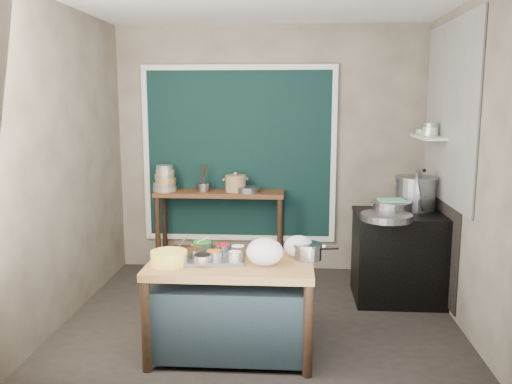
# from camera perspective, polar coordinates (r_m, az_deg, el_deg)

# --- Properties ---
(floor) EXTENTS (3.50, 3.00, 0.02)m
(floor) POSITION_cam_1_polar(r_m,az_deg,el_deg) (5.11, 0.56, -13.09)
(floor) COLOR #28231F
(floor) RESTS_ON ground
(back_wall) EXTENTS (3.50, 0.02, 2.80)m
(back_wall) POSITION_cam_1_polar(r_m,az_deg,el_deg) (6.25, 1.43, 4.44)
(back_wall) COLOR gray
(back_wall) RESTS_ON floor
(left_wall) EXTENTS (0.02, 3.00, 2.80)m
(left_wall) POSITION_cam_1_polar(r_m,az_deg,el_deg) (5.16, -19.33, 2.81)
(left_wall) COLOR gray
(left_wall) RESTS_ON floor
(right_wall) EXTENTS (0.02, 3.00, 2.80)m
(right_wall) POSITION_cam_1_polar(r_m,az_deg,el_deg) (4.96, 21.33, 2.44)
(right_wall) COLOR gray
(right_wall) RESTS_ON floor
(curtain_panel) EXTENTS (2.10, 0.02, 1.90)m
(curtain_panel) POSITION_cam_1_polar(r_m,az_deg,el_deg) (6.24, -1.81, 3.97)
(curtain_panel) COLOR black
(curtain_panel) RESTS_ON back_wall
(curtain_frame) EXTENTS (2.22, 0.03, 2.02)m
(curtain_frame) POSITION_cam_1_polar(r_m,az_deg,el_deg) (6.23, -1.81, 3.96)
(curtain_frame) COLOR beige
(curtain_frame) RESTS_ON back_wall
(tile_panel) EXTENTS (0.02, 1.70, 1.70)m
(tile_panel) POSITION_cam_1_polar(r_m,az_deg,el_deg) (5.45, 19.67, 7.87)
(tile_panel) COLOR #B2B2AA
(tile_panel) RESTS_ON right_wall
(soot_patch) EXTENTS (0.01, 1.30, 1.30)m
(soot_patch) POSITION_cam_1_polar(r_m,az_deg,el_deg) (5.69, 18.80, -3.73)
(soot_patch) COLOR black
(soot_patch) RESTS_ON right_wall
(wall_shelf) EXTENTS (0.22, 0.70, 0.03)m
(wall_shelf) POSITION_cam_1_polar(r_m,az_deg,el_deg) (5.73, 17.72, 5.53)
(wall_shelf) COLOR beige
(wall_shelf) RESTS_ON right_wall
(prep_table) EXTENTS (1.25, 0.73, 0.75)m
(prep_table) POSITION_cam_1_polar(r_m,az_deg,el_deg) (4.29, -2.64, -12.13)
(prep_table) COLOR brown
(prep_table) RESTS_ON floor
(back_counter) EXTENTS (1.45, 0.40, 0.95)m
(back_counter) POSITION_cam_1_polar(r_m,az_deg,el_deg) (6.23, -3.78, -4.24)
(back_counter) COLOR #4F2916
(back_counter) RESTS_ON floor
(stove_block) EXTENTS (0.90, 0.68, 0.85)m
(stove_block) POSITION_cam_1_polar(r_m,az_deg,el_deg) (5.58, 15.00, -6.73)
(stove_block) COLOR black
(stove_block) RESTS_ON floor
(stove_top) EXTENTS (0.92, 0.69, 0.03)m
(stove_top) POSITION_cam_1_polar(r_m,az_deg,el_deg) (5.47, 15.20, -2.30)
(stove_top) COLOR black
(stove_top) RESTS_ON stove_block
(condiment_tray) EXTENTS (0.65, 0.49, 0.03)m
(condiment_tray) POSITION_cam_1_polar(r_m,az_deg,el_deg) (4.24, -5.42, -6.85)
(condiment_tray) COLOR gray
(condiment_tray) RESTS_ON prep_table
(condiment_bowls) EXTENTS (0.59, 0.48, 0.07)m
(condiment_bowls) POSITION_cam_1_polar(r_m,az_deg,el_deg) (4.23, -5.43, -6.29)
(condiment_bowls) COLOR gray
(condiment_bowls) RESTS_ON condiment_tray
(yellow_basin) EXTENTS (0.29, 0.29, 0.11)m
(yellow_basin) POSITION_cam_1_polar(r_m,az_deg,el_deg) (4.12, -9.14, -6.86)
(yellow_basin) COLOR yellow
(yellow_basin) RESTS_ON prep_table
(saucepan) EXTENTS (0.28, 0.28, 0.13)m
(saucepan) POSITION_cam_1_polar(r_m,az_deg,el_deg) (4.22, 5.45, -6.24)
(saucepan) COLOR gray
(saucepan) RESTS_ON prep_table
(plastic_bag_a) EXTENTS (0.28, 0.24, 0.21)m
(plastic_bag_a) POSITION_cam_1_polar(r_m,az_deg,el_deg) (4.05, 0.93, -6.31)
(plastic_bag_a) COLOR white
(plastic_bag_a) RESTS_ON prep_table
(plastic_bag_b) EXTENTS (0.26, 0.24, 0.17)m
(plastic_bag_b) POSITION_cam_1_polar(r_m,az_deg,el_deg) (4.26, 4.51, -5.73)
(plastic_bag_b) COLOR white
(plastic_bag_b) RESTS_ON prep_table
(bowl_stack) EXTENTS (0.26, 0.26, 0.30)m
(bowl_stack) POSITION_cam_1_polar(r_m,az_deg,el_deg) (6.19, -9.54, 1.27)
(bowl_stack) COLOR tan
(bowl_stack) RESTS_ON back_counter
(utensil_cup) EXTENTS (0.21, 0.21, 0.09)m
(utensil_cup) POSITION_cam_1_polar(r_m,az_deg,el_deg) (6.14, -5.54, 0.52)
(utensil_cup) COLOR gray
(utensil_cup) RESTS_ON back_counter
(ceramic_crock) EXTENTS (0.31, 0.31, 0.17)m
(ceramic_crock) POSITION_cam_1_polar(r_m,az_deg,el_deg) (6.09, -2.16, 0.82)
(ceramic_crock) COLOR #967751
(ceramic_crock) RESTS_ON back_counter
(wide_bowl) EXTENTS (0.27, 0.27, 0.06)m
(wide_bowl) POSITION_cam_1_polar(r_m,az_deg,el_deg) (6.03, -0.82, 0.24)
(wide_bowl) COLOR gray
(wide_bowl) RESTS_ON back_counter
(stock_pot) EXTENTS (0.51, 0.51, 0.33)m
(stock_pot) POSITION_cam_1_polar(r_m,az_deg,el_deg) (5.65, 16.41, -0.12)
(stock_pot) COLOR gray
(stock_pot) RESTS_ON stove_top
(pot_lid) EXTENTS (0.24, 0.44, 0.42)m
(pot_lid) POSITION_cam_1_polar(r_m,az_deg,el_deg) (5.57, 16.99, 0.15)
(pot_lid) COLOR gray
(pot_lid) RESTS_ON stove_top
(steamer) EXTENTS (0.47, 0.47, 0.13)m
(steamer) POSITION_cam_1_polar(r_m,az_deg,el_deg) (5.38, 14.06, -1.59)
(steamer) COLOR gray
(steamer) RESTS_ON stove_top
(green_cloth) EXTENTS (0.25, 0.20, 0.02)m
(green_cloth) POSITION_cam_1_polar(r_m,az_deg,el_deg) (5.37, 14.10, -0.83)
(green_cloth) COLOR #5FA883
(green_cloth) RESTS_ON steamer
(shallow_pan) EXTENTS (0.54, 0.54, 0.06)m
(shallow_pan) POSITION_cam_1_polar(r_m,az_deg,el_deg) (5.10, 13.58, -2.57)
(shallow_pan) COLOR gray
(shallow_pan) RESTS_ON stove_top
(shelf_bowl_stack) EXTENTS (0.16, 0.16, 0.13)m
(shelf_bowl_stack) POSITION_cam_1_polar(r_m,az_deg,el_deg) (5.68, 17.86, 6.25)
(shelf_bowl_stack) COLOR silver
(shelf_bowl_stack) RESTS_ON wall_shelf
(shelf_bowl_green) EXTENTS (0.15, 0.15, 0.05)m
(shelf_bowl_green) POSITION_cam_1_polar(r_m,az_deg,el_deg) (5.97, 17.18, 6.10)
(shelf_bowl_green) COLOR gray
(shelf_bowl_green) RESTS_ON wall_shelf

